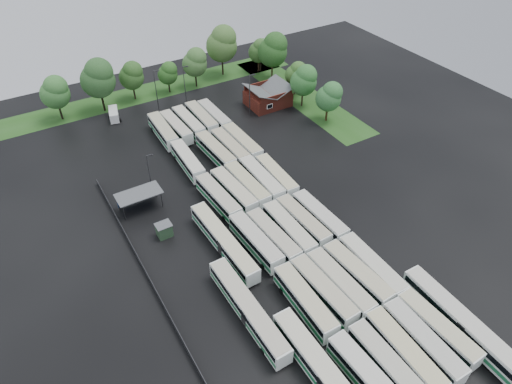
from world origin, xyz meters
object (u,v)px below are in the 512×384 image
minibus (114,114)px  artic_bus_east (460,322)px  brick_building (268,98)px  artic_bus_west_a (324,374)px

minibus → artic_bus_east: bearing=-59.9°
artic_bus_east → brick_building: bearing=81.5°
brick_building → minibus: bearing=159.6°
minibus → artic_bus_west_a: bearing=-74.0°
brick_building → minibus: (-35.40, 13.16, -0.54)m
brick_building → artic_bus_east: brick_building is taller
brick_building → artic_bus_west_a: 73.56m
artic_bus_east → minibus: artic_bus_east is taller
artic_bus_west_a → artic_bus_east: 21.42m
brick_building → artic_bus_east: (-11.87, -69.38, 0.15)m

